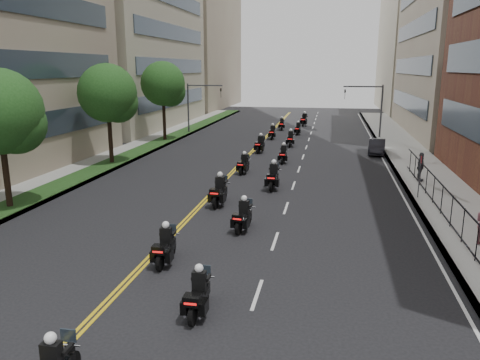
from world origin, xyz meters
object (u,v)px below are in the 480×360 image
at_px(motorcycle_7, 283,155).
at_px(motorcycle_10, 272,133).
at_px(motorcycle_1, 198,295).
at_px(motorcycle_4, 219,192).
at_px(motorcycle_9, 291,139).
at_px(motorcycle_12, 282,125).
at_px(motorcycle_2, 165,247).
at_px(motorcycle_5, 273,177).
at_px(motorcycle_6, 244,165).
at_px(motorcycle_3, 243,217).
at_px(motorcycle_13, 304,120).
at_px(parked_sedan, 377,147).
at_px(motorcycle_8, 260,145).
at_px(pedestrian_c, 420,167).
at_px(motorcycle_11, 298,129).

distance_m(motorcycle_7, motorcycle_10, 12.60).
relative_size(motorcycle_1, motorcycle_4, 0.86).
xyz_separation_m(motorcycle_9, motorcycle_10, (-2.27, 4.37, -0.01)).
bearing_deg(motorcycle_12, motorcycle_2, -93.34).
relative_size(motorcycle_5, motorcycle_6, 1.17).
distance_m(motorcycle_3, motorcycle_5, 7.79).
bearing_deg(motorcycle_6, motorcycle_5, -50.68).
xyz_separation_m(motorcycle_4, motorcycle_6, (-0.13, 8.04, -0.10)).
bearing_deg(motorcycle_5, motorcycle_10, 98.03).
bearing_deg(motorcycle_12, motorcycle_13, 58.36).
height_order(motorcycle_10, parked_sedan, motorcycle_10).
xyz_separation_m(motorcycle_5, motorcycle_6, (-2.59, 4.01, -0.10)).
bearing_deg(motorcycle_6, motorcycle_8, 97.05).
relative_size(motorcycle_1, motorcycle_6, 1.00).
bearing_deg(motorcycle_9, motorcycle_12, 98.52).
distance_m(motorcycle_1, pedestrian_c, 21.12).
bearing_deg(motorcycle_9, motorcycle_2, -96.12).
xyz_separation_m(motorcycle_4, pedestrian_c, (11.64, 7.37, 0.36)).
bearing_deg(pedestrian_c, motorcycle_3, 165.29).
distance_m(motorcycle_9, motorcycle_12, 12.00).
bearing_deg(motorcycle_1, motorcycle_6, 95.92).
bearing_deg(motorcycle_10, motorcycle_5, -83.05).
relative_size(parked_sedan, pedestrian_c, 2.07).
xyz_separation_m(motorcycle_2, motorcycle_4, (0.21, 8.02, 0.08)).
height_order(motorcycle_2, motorcycle_12, motorcycle_2).
distance_m(motorcycle_3, motorcycle_4, 4.26).
relative_size(motorcycle_3, parked_sedan, 0.57).
bearing_deg(motorcycle_2, motorcycle_9, 82.98).
bearing_deg(motorcycle_13, pedestrian_c, -65.67).
bearing_deg(motorcycle_2, motorcycle_10, 87.58).
relative_size(motorcycle_12, parked_sedan, 0.57).
xyz_separation_m(motorcycle_10, motorcycle_11, (2.41, 3.82, -0.04)).
relative_size(motorcycle_2, motorcycle_3, 1.01).
height_order(motorcycle_11, motorcycle_12, motorcycle_12).
height_order(motorcycle_9, motorcycle_13, motorcycle_13).
bearing_deg(motorcycle_7, motorcycle_4, -99.97).
bearing_deg(motorcycle_4, parked_sedan, 63.42).
xyz_separation_m(motorcycle_6, motorcycle_9, (2.24, 12.27, 0.05)).
relative_size(motorcycle_7, motorcycle_10, 0.97).
bearing_deg(motorcycle_2, motorcycle_4, 86.14).
height_order(motorcycle_7, motorcycle_10, motorcycle_10).
relative_size(motorcycle_4, motorcycle_5, 1.00).
bearing_deg(motorcycle_5, motorcycle_4, -120.61).
relative_size(motorcycle_8, parked_sedan, 0.60).
relative_size(motorcycle_2, motorcycle_9, 0.98).
xyz_separation_m(motorcycle_3, motorcycle_11, (0.23, 32.25, -0.03)).
bearing_deg(motorcycle_3, motorcycle_10, 101.38).
height_order(motorcycle_3, motorcycle_10, motorcycle_10).
relative_size(motorcycle_3, motorcycle_9, 0.97).
bearing_deg(motorcycle_10, motorcycle_7, -79.26).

